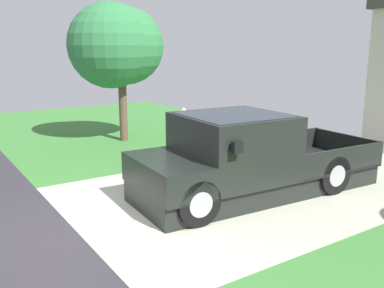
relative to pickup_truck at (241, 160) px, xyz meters
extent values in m
cube|color=#B6B9A1|center=(-0.13, 1.16, -0.77)|extent=(5.20, 9.00, 0.06)
cube|color=#3C7C36|center=(-8.73, 1.16, -0.77)|extent=(12.00, 9.00, 0.06)
cube|color=black|center=(0.03, 0.47, -0.53)|extent=(2.11, 5.31, 0.42)
cube|color=black|center=(-0.01, -0.19, 0.30)|extent=(2.07, 2.08, 1.25)
cube|color=#1E2833|center=(-0.01, -0.19, 0.67)|extent=(1.82, 1.91, 0.52)
cube|color=black|center=(-0.10, -1.65, -0.05)|extent=(2.00, 1.08, 0.55)
cube|color=black|center=(0.12, 1.93, -0.29)|extent=(2.08, 2.40, 0.06)
cube|color=black|center=(1.06, 1.87, -0.06)|extent=(0.20, 2.28, 0.53)
cube|color=black|center=(-0.82, 1.99, -0.06)|extent=(0.20, 2.28, 0.53)
cube|color=black|center=(0.19, 3.04, -0.06)|extent=(1.95, 0.18, 0.53)
cube|color=black|center=(1.02, -0.94, 0.58)|extent=(0.11, 0.19, 0.20)
cylinder|color=black|center=(0.75, -1.56, -0.34)|extent=(0.31, 0.81, 0.80)
cylinder|color=#9E9EA3|center=(0.75, -1.56, -0.34)|extent=(0.31, 0.46, 0.44)
cylinder|color=black|center=(-0.94, -1.45, -0.34)|extent=(0.31, 0.81, 0.80)
cylinder|color=#9E9EA3|center=(-0.94, -1.45, -0.34)|extent=(0.31, 0.46, 0.44)
cylinder|color=black|center=(0.95, 1.65, -0.34)|extent=(0.31, 0.81, 0.80)
cylinder|color=#9E9EA3|center=(0.95, 1.65, -0.34)|extent=(0.31, 0.46, 0.44)
cylinder|color=black|center=(-0.74, 1.76, -0.34)|extent=(0.31, 0.81, 0.80)
cylinder|color=#9E9EA3|center=(-0.74, 1.76, -0.34)|extent=(0.31, 0.46, 0.44)
cylinder|color=#333842|center=(-1.52, -0.53, -0.29)|extent=(0.16, 0.16, 0.91)
cylinder|color=#333842|center=(-1.19, -0.43, -0.29)|extent=(0.16, 0.16, 0.91)
cylinder|color=silver|center=(-1.35, -0.48, 0.40)|extent=(0.31, 0.31, 0.53)
cylinder|color=beige|center=(-1.53, -0.53, 0.32)|extent=(0.09, 0.09, 0.63)
cylinder|color=beige|center=(-1.18, -0.42, 0.32)|extent=(0.09, 0.09, 0.63)
sphere|color=beige|center=(-1.35, -0.48, 0.79)|extent=(0.20, 0.20, 0.20)
cylinder|color=#BCB2A3|center=(-1.35, -0.48, 0.83)|extent=(0.41, 0.41, 0.01)
cone|color=#BCB2A3|center=(-1.35, -0.48, 0.88)|extent=(0.21, 0.21, 0.11)
cube|color=tan|center=(-1.22, -0.83, -0.64)|extent=(0.33, 0.19, 0.21)
torus|color=tan|center=(-1.22, -0.83, -0.49)|extent=(0.30, 0.02, 0.30)
cylinder|color=brown|center=(-6.13, 0.27, 0.43)|extent=(0.25, 0.25, 2.34)
sphere|color=#307741|center=(-6.26, -0.01, 2.25)|extent=(2.64, 2.64, 2.64)
sphere|color=#307741|center=(-6.27, 0.47, 2.25)|extent=(2.43, 2.43, 2.43)
camera|label=1|loc=(6.25, -5.32, 2.17)|focal=39.56mm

